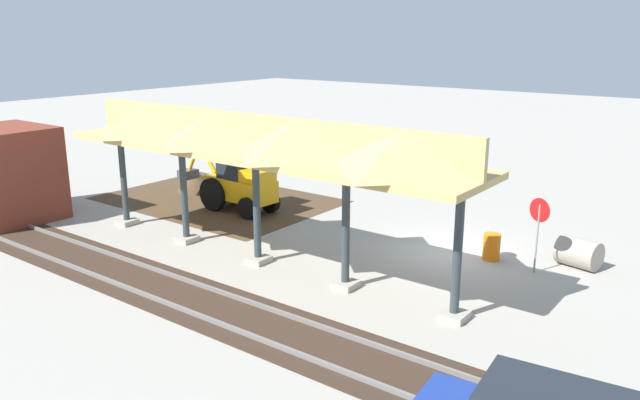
% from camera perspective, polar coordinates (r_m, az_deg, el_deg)
% --- Properties ---
extents(ground_plane, '(120.00, 120.00, 0.00)m').
position_cam_1_polar(ground_plane, '(22.00, 12.22, -4.76)').
color(ground_plane, '#9E998E').
extents(dirt_work_zone, '(10.14, 7.00, 0.01)m').
position_cam_1_polar(dirt_work_zone, '(28.58, -9.29, 0.02)').
color(dirt_work_zone, '#4C3823').
rests_on(dirt_work_zone, ground).
extents(platform_canopy, '(15.20, 3.20, 4.90)m').
position_cam_1_polar(platform_canopy, '(19.70, -5.99, 5.72)').
color(platform_canopy, '#9E998E').
rests_on(platform_canopy, ground).
extents(rail_tracks, '(60.00, 2.58, 0.15)m').
position_cam_1_polar(rail_tracks, '(15.60, -0.79, -12.87)').
color(rail_tracks, slate).
rests_on(rail_tracks, ground).
extents(stop_sign, '(0.71, 0.32, 2.43)m').
position_cam_1_polar(stop_sign, '(20.42, 19.37, -1.68)').
color(stop_sign, gray).
rests_on(stop_sign, ground).
extents(backhoe, '(5.41, 1.82, 2.82)m').
position_cam_1_polar(backhoe, '(26.51, -7.51, 1.71)').
color(backhoe, orange).
rests_on(backhoe, ground).
extents(dirt_mound, '(3.96, 3.96, 1.84)m').
position_cam_1_polar(dirt_mound, '(30.47, -11.13, 0.87)').
color(dirt_mound, '#4C3823').
rests_on(dirt_mound, ground).
extents(concrete_pipe, '(1.44, 1.20, 0.95)m').
position_cam_1_polar(concrete_pipe, '(21.79, 22.57, -4.49)').
color(concrete_pipe, '#9E9384').
rests_on(concrete_pipe, ground).
extents(brick_utility_building, '(3.67, 3.08, 3.72)m').
position_cam_1_polar(brick_utility_building, '(27.97, -26.65, 2.18)').
color(brick_utility_building, brown).
rests_on(brick_utility_building, ground).
extents(traffic_barrel, '(0.56, 0.56, 0.90)m').
position_cam_1_polar(traffic_barrel, '(21.53, 15.42, -4.15)').
color(traffic_barrel, orange).
rests_on(traffic_barrel, ground).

